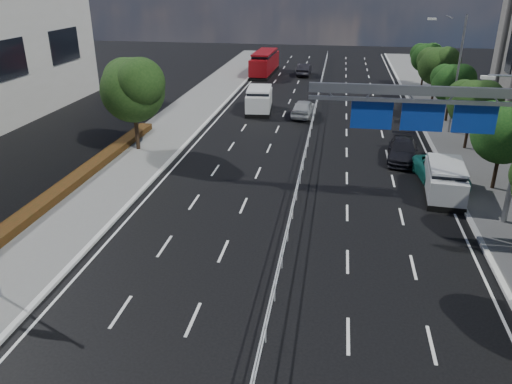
# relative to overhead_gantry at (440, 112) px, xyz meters

# --- Properties ---
(ground) EXTENTS (160.00, 160.00, 0.00)m
(ground) POSITION_rel_overhead_gantry_xyz_m (-6.74, -10.05, -5.61)
(ground) COLOR black
(ground) RESTS_ON ground
(kerb_near) EXTENTS (0.25, 140.00, 0.15)m
(kerb_near) POSITION_rel_overhead_gantry_xyz_m (-15.74, -10.05, -5.54)
(kerb_near) COLOR silver
(kerb_near) RESTS_ON ground
(median_fence) EXTENTS (0.05, 85.00, 1.02)m
(median_fence) POSITION_rel_overhead_gantry_xyz_m (-6.74, 12.45, -5.08)
(median_fence) COLOR silver
(median_fence) RESTS_ON ground
(hedge_near) EXTENTS (1.00, 36.00, 0.44)m
(hedge_near) POSITION_rel_overhead_gantry_xyz_m (-20.04, -5.05, -5.25)
(hedge_near) COLOR black
(hedge_near) RESTS_ON sidewalk_near
(overhead_gantry) EXTENTS (10.24, 0.38, 7.45)m
(overhead_gantry) POSITION_rel_overhead_gantry_xyz_m (0.00, 0.00, 0.00)
(overhead_gantry) COLOR gray
(overhead_gantry) RESTS_ON ground
(streetlight_far) EXTENTS (2.78, 2.40, 9.00)m
(streetlight_far) POSITION_rel_overhead_gantry_xyz_m (3.76, 15.95, -0.40)
(streetlight_far) COLOR gray
(streetlight_far) RESTS_ON ground
(near_tree_back) EXTENTS (4.84, 4.51, 6.69)m
(near_tree_back) POSITION_rel_overhead_gantry_xyz_m (-18.68, 7.92, -1.00)
(near_tree_back) COLOR black
(near_tree_back) RESTS_ON ground
(far_tree_d) EXTENTS (3.85, 3.59, 5.34)m
(far_tree_d) POSITION_rel_overhead_gantry_xyz_m (4.51, 4.42, -1.92)
(far_tree_d) COLOR black
(far_tree_d) RESTS_ON ground
(far_tree_e) EXTENTS (3.63, 3.38, 5.13)m
(far_tree_e) POSITION_rel_overhead_gantry_xyz_m (4.51, 11.93, -2.05)
(far_tree_e) COLOR black
(far_tree_e) RESTS_ON ground
(far_tree_f) EXTENTS (3.52, 3.28, 5.02)m
(far_tree_f) POSITION_rel_overhead_gantry_xyz_m (4.50, 19.43, -2.12)
(far_tree_f) COLOR black
(far_tree_f) RESTS_ON ground
(far_tree_g) EXTENTS (3.96, 3.69, 5.45)m
(far_tree_g) POSITION_rel_overhead_gantry_xyz_m (4.51, 26.92, -1.85)
(far_tree_g) COLOR black
(far_tree_g) RESTS_ON ground
(far_tree_h) EXTENTS (3.41, 3.18, 4.91)m
(far_tree_h) POSITION_rel_overhead_gantry_xyz_m (4.50, 34.43, -2.18)
(far_tree_h) COLOR black
(far_tree_h) RESTS_ON ground
(white_minivan) EXTENTS (2.61, 5.24, 2.21)m
(white_minivan) POSITION_rel_overhead_gantry_xyz_m (-11.92, 20.44, -4.52)
(white_minivan) COLOR black
(white_minivan) RESTS_ON ground
(red_bus) EXTENTS (2.59, 9.66, 2.86)m
(red_bus) POSITION_rel_overhead_gantry_xyz_m (-14.24, 39.46, -4.11)
(red_bus) COLOR black
(red_bus) RESTS_ON ground
(near_car_silver) EXTENTS (2.19, 4.59, 1.52)m
(near_car_silver) POSITION_rel_overhead_gantry_xyz_m (-7.74, 19.35, -4.85)
(near_car_silver) COLOR #A4A7AB
(near_car_silver) RESTS_ON ground
(near_car_dark) EXTENTS (1.66, 4.49, 1.47)m
(near_car_dark) POSITION_rel_overhead_gantry_xyz_m (-9.22, 39.61, -4.87)
(near_car_dark) COLOR black
(near_car_dark) RESTS_ON ground
(silver_minivan) EXTENTS (2.36, 4.83, 1.95)m
(silver_minivan) POSITION_rel_overhead_gantry_xyz_m (1.43, 3.08, -4.65)
(silver_minivan) COLOR black
(silver_minivan) RESTS_ON ground
(parked_car_teal) EXTENTS (2.94, 5.48, 1.46)m
(parked_car_teal) POSITION_rel_overhead_gantry_xyz_m (1.56, 4.92, -4.87)
(parked_car_teal) COLOR #186F62
(parked_car_teal) RESTS_ON ground
(parked_car_dark) EXTENTS (2.44, 4.97, 1.39)m
(parked_car_dark) POSITION_rel_overhead_gantry_xyz_m (-0.24, 8.95, -4.91)
(parked_car_dark) COLOR black
(parked_car_dark) RESTS_ON ground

